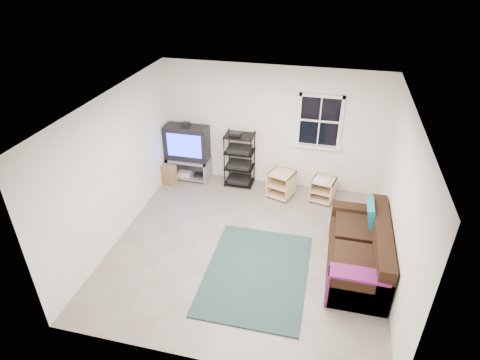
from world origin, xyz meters
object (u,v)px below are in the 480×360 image
(side_table_right, at_px, (323,188))
(sofa, at_px, (360,252))
(tv_unit, at_px, (188,148))
(av_rack, at_px, (240,163))
(side_table_left, at_px, (282,183))

(side_table_right, distance_m, sofa, 2.03)
(tv_unit, xyz_separation_m, av_rack, (1.16, 0.01, -0.22))
(side_table_right, bearing_deg, tv_unit, 176.00)
(tv_unit, bearing_deg, sofa, -30.10)
(side_table_left, bearing_deg, av_rack, 165.69)
(av_rack, xyz_separation_m, side_table_left, (0.97, -0.25, -0.23))
(av_rack, height_order, side_table_right, av_rack)
(side_table_right, bearing_deg, sofa, -70.14)
(side_table_right, bearing_deg, side_table_left, -178.10)
(av_rack, distance_m, side_table_left, 1.03)
(side_table_left, xyz_separation_m, side_table_right, (0.84, 0.03, -0.01))
(side_table_left, distance_m, sofa, 2.43)
(tv_unit, distance_m, side_table_right, 3.01)
(av_rack, relative_size, side_table_right, 2.30)
(tv_unit, bearing_deg, side_table_right, -4.00)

